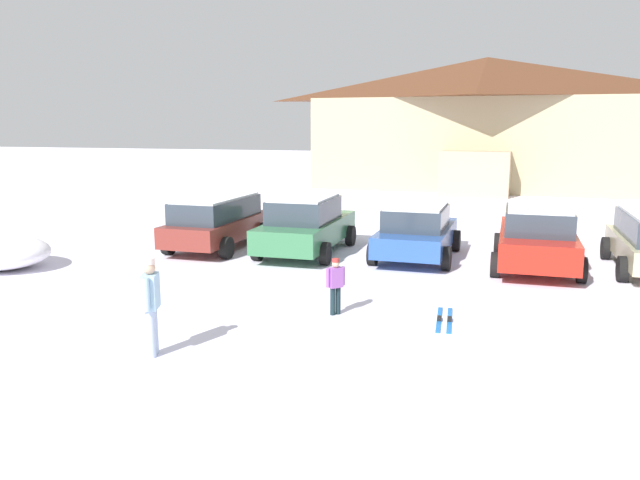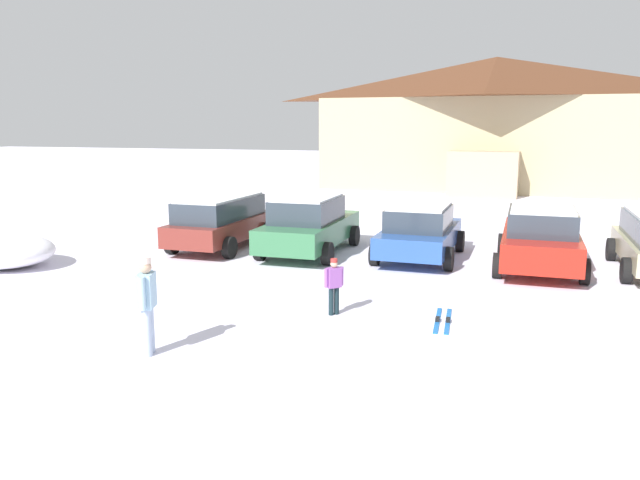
{
  "view_description": "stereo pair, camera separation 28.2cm",
  "coord_description": "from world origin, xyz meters",
  "px_view_note": "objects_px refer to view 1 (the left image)",
  "views": [
    {
      "loc": [
        2.76,
        -6.22,
        3.82
      ],
      "look_at": [
        -1.14,
        6.99,
        1.25
      ],
      "focal_mm": 35.0,
      "sensor_mm": 36.0,
      "label": 1
    },
    {
      "loc": [
        3.03,
        -6.13,
        3.82
      ],
      "look_at": [
        -1.14,
        6.99,
        1.25
      ],
      "focal_mm": 35.0,
      "sensor_mm": 36.0,
      "label": 2
    }
  ],
  "objects_px": {
    "skier_child_in_purple_jacket": "(335,283)",
    "skier_adult_in_blue_parka": "(151,301)",
    "parked_green_coupe": "(306,225)",
    "parked_maroon_van": "(217,220)",
    "ski_lodge": "(485,122)",
    "pair_of_skis": "(444,320)",
    "parked_red_sedan": "(537,237)",
    "parked_blue_hatchback": "(417,231)"
  },
  "relations": [
    {
      "from": "parked_green_coupe",
      "to": "pair_of_skis",
      "type": "xyz_separation_m",
      "value": [
        4.61,
        -5.45,
        -0.84
      ]
    },
    {
      "from": "parked_blue_hatchback",
      "to": "parked_red_sedan",
      "type": "distance_m",
      "value": 3.27
    },
    {
      "from": "parked_blue_hatchback",
      "to": "skier_child_in_purple_jacket",
      "type": "distance_m",
      "value": 5.94
    },
    {
      "from": "parked_green_coupe",
      "to": "parked_red_sedan",
      "type": "distance_m",
      "value": 6.52
    },
    {
      "from": "ski_lodge",
      "to": "pair_of_skis",
      "type": "xyz_separation_m",
      "value": [
        0.31,
        -27.66,
        -3.89
      ]
    },
    {
      "from": "parked_maroon_van",
      "to": "parked_green_coupe",
      "type": "xyz_separation_m",
      "value": [
        2.85,
        0.07,
        -0.01
      ]
    },
    {
      "from": "skier_adult_in_blue_parka",
      "to": "parked_maroon_van",
      "type": "bearing_deg",
      "value": 108.84
    },
    {
      "from": "ski_lodge",
      "to": "skier_child_in_purple_jacket",
      "type": "height_order",
      "value": "ski_lodge"
    },
    {
      "from": "parked_blue_hatchback",
      "to": "skier_adult_in_blue_parka",
      "type": "relative_size",
      "value": 2.6
    },
    {
      "from": "parked_green_coupe",
      "to": "parked_blue_hatchback",
      "type": "distance_m",
      "value": 3.28
    },
    {
      "from": "parked_green_coupe",
      "to": "parked_blue_hatchback",
      "type": "xyz_separation_m",
      "value": [
        3.27,
        0.2,
        -0.07
      ]
    },
    {
      "from": "parked_maroon_van",
      "to": "parked_blue_hatchback",
      "type": "xyz_separation_m",
      "value": [
        6.13,
        0.28,
        -0.08
      ]
    },
    {
      "from": "parked_maroon_van",
      "to": "skier_child_in_purple_jacket",
      "type": "xyz_separation_m",
      "value": [
        5.29,
        -5.6,
        -0.22
      ]
    },
    {
      "from": "ski_lodge",
      "to": "skier_child_in_purple_jacket",
      "type": "xyz_separation_m",
      "value": [
        -1.86,
        -27.88,
        -3.25
      ]
    },
    {
      "from": "ski_lodge",
      "to": "parked_green_coupe",
      "type": "distance_m",
      "value": 22.82
    },
    {
      "from": "ski_lodge",
      "to": "pair_of_skis",
      "type": "bearing_deg",
      "value": -89.36
    },
    {
      "from": "parked_red_sedan",
      "to": "skier_adult_in_blue_parka",
      "type": "relative_size",
      "value": 2.85
    },
    {
      "from": "parked_blue_hatchback",
      "to": "skier_child_in_purple_jacket",
      "type": "xyz_separation_m",
      "value": [
        -0.83,
        -5.88,
        -0.14
      ]
    },
    {
      "from": "skier_child_in_purple_jacket",
      "to": "pair_of_skis",
      "type": "xyz_separation_m",
      "value": [
        2.17,
        0.22,
        -0.64
      ]
    },
    {
      "from": "parked_maroon_van",
      "to": "skier_child_in_purple_jacket",
      "type": "relative_size",
      "value": 3.84
    },
    {
      "from": "parked_red_sedan",
      "to": "parked_green_coupe",
      "type": "bearing_deg",
      "value": 179.15
    },
    {
      "from": "parked_red_sedan",
      "to": "pair_of_skis",
      "type": "bearing_deg",
      "value": -109.68
    },
    {
      "from": "parked_maroon_van",
      "to": "parked_red_sedan",
      "type": "bearing_deg",
      "value": -0.13
    },
    {
      "from": "ski_lodge",
      "to": "parked_blue_hatchback",
      "type": "bearing_deg",
      "value": -92.67
    },
    {
      "from": "skier_adult_in_blue_parka",
      "to": "pair_of_skis",
      "type": "xyz_separation_m",
      "value": [
        4.5,
        3.29,
        -0.92
      ]
    },
    {
      "from": "skier_adult_in_blue_parka",
      "to": "parked_red_sedan",
      "type": "bearing_deg",
      "value": 53.41
    },
    {
      "from": "parked_green_coupe",
      "to": "parked_maroon_van",
      "type": "bearing_deg",
      "value": -178.5
    },
    {
      "from": "pair_of_skis",
      "to": "parked_red_sedan",
      "type": "bearing_deg",
      "value": 70.32
    },
    {
      "from": "ski_lodge",
      "to": "skier_adult_in_blue_parka",
      "type": "bearing_deg",
      "value": -97.71
    },
    {
      "from": "skier_adult_in_blue_parka",
      "to": "parked_green_coupe",
      "type": "bearing_deg",
      "value": 90.67
    },
    {
      "from": "skier_child_in_purple_jacket",
      "to": "skier_adult_in_blue_parka",
      "type": "bearing_deg",
      "value": -127.27
    },
    {
      "from": "skier_child_in_purple_jacket",
      "to": "parked_red_sedan",
      "type": "bearing_deg",
      "value": 53.79
    },
    {
      "from": "parked_red_sedan",
      "to": "parked_blue_hatchback",
      "type": "bearing_deg",
      "value": 174.72
    },
    {
      "from": "parked_maroon_van",
      "to": "parked_green_coupe",
      "type": "distance_m",
      "value": 2.86
    },
    {
      "from": "parked_maroon_van",
      "to": "parked_red_sedan",
      "type": "distance_m",
      "value": 9.38
    },
    {
      "from": "ski_lodge",
      "to": "pair_of_skis",
      "type": "height_order",
      "value": "ski_lodge"
    },
    {
      "from": "parked_maroon_van",
      "to": "skier_adult_in_blue_parka",
      "type": "bearing_deg",
      "value": -71.16
    },
    {
      "from": "skier_child_in_purple_jacket",
      "to": "ski_lodge",
      "type": "bearing_deg",
      "value": 86.19
    },
    {
      "from": "parked_green_coupe",
      "to": "pair_of_skis",
      "type": "bearing_deg",
      "value": -49.81
    },
    {
      "from": "ski_lodge",
      "to": "parked_red_sedan",
      "type": "relative_size",
      "value": 4.23
    },
    {
      "from": "parked_maroon_van",
      "to": "parked_red_sedan",
      "type": "xyz_separation_m",
      "value": [
        9.38,
        -0.02,
        -0.03
      ]
    },
    {
      "from": "parked_green_coupe",
      "to": "ski_lodge",
      "type": "bearing_deg",
      "value": 79.05
    }
  ]
}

